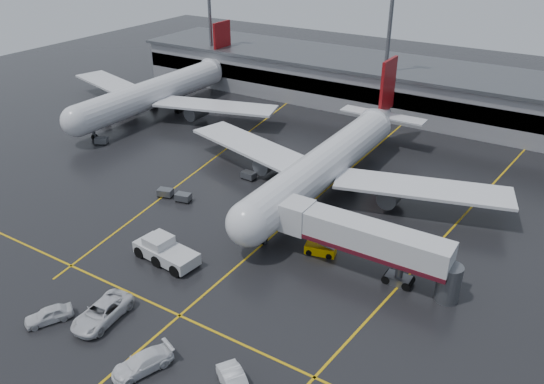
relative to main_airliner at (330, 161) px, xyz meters
The scene contains 21 objects.
ground 10.57m from the main_airliner, 90.00° to the right, with size 220.00×220.00×0.00m, color black.
apron_line_centre 10.57m from the main_airliner, 90.00° to the right, with size 0.25×90.00×0.02m, color gold.
apron_line_stop 31.98m from the main_airliner, 90.00° to the right, with size 60.00×0.25×0.02m, color gold.
apron_line_left 20.44m from the main_airliner, behind, with size 0.25×70.00×0.02m, color gold.
apron_line_right 18.49m from the main_airliner, ahead, with size 0.25×70.00×0.02m, color gold.
terminal 38.23m from the main_airliner, 90.00° to the left, with size 122.00×19.00×8.60m.
light_mast_left 56.34m from the main_airliner, 144.33° to the left, with size 3.00×1.20×25.45m.
light_mast_mid 34.26m from the main_airliner, 98.80° to the left, with size 3.00×1.20×25.45m.
main_airliner is the anchor object (origin of this frame).
second_airliner 43.68m from the main_airliner, 164.05° to the left, with size 48.80×45.60×14.10m.
jet_bridge 19.68m from the main_airliner, 52.90° to the right, with size 19.90×3.40×6.05m.
pushback_tractor 26.57m from the main_airliner, 106.48° to the right, with size 8.02×4.04×2.76m.
belt_loader 16.87m from the main_airliner, 66.43° to the right, with size 3.72×2.27×2.20m.
service_van_a 36.60m from the main_airliner, 99.11° to the right, with size 2.98×6.46×1.79m, color silver.
service_van_b 38.80m from the main_airliner, 87.17° to the right, with size 2.16×5.32×1.54m, color white.
service_van_d 40.17m from the main_airliner, 104.39° to the right, with size 1.76×4.37×1.49m, color silver.
baggage_cart_a 20.44m from the main_airliner, 137.02° to the right, with size 2.23×1.69×1.12m.
baggage_cart_b 22.81m from the main_airliner, 141.69° to the right, with size 2.28×1.80×1.12m.
baggage_cart_c 12.18m from the main_airliner, 162.51° to the right, with size 2.08×1.42×1.12m.
baggage_cart_d 46.22m from the main_airliner, behind, with size 2.14×1.52×1.12m.
baggage_cart_e 39.90m from the main_airliner, behind, with size 2.38×2.08×1.12m.
Camera 1 is at (28.84, -51.47, 34.43)m, focal length 35.52 mm.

